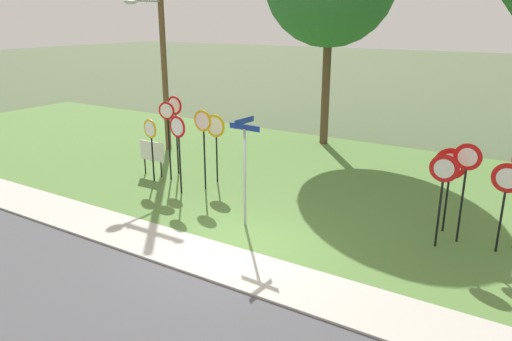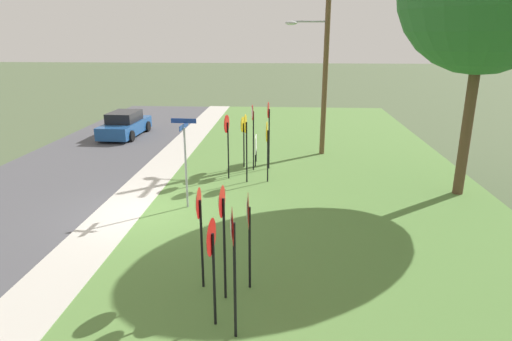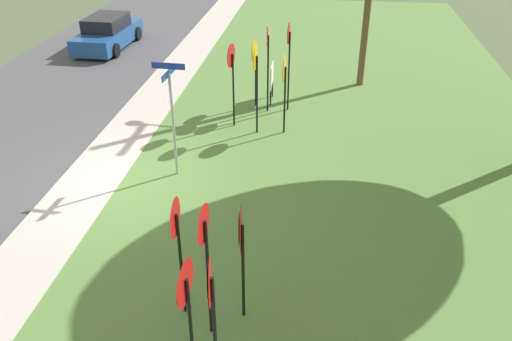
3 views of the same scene
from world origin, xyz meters
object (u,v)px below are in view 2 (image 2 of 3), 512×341
Objects in this scene: stop_sign_far_left at (267,138)px; street_name_post at (185,156)px; stop_sign_far_center at (269,122)px; yield_sign_center at (222,217)px; notice_board at (256,146)px; parked_hatchback_near at (125,125)px; stop_sign_far_right at (246,134)px; yield_sign_far_left at (199,215)px; stop_sign_near_left at (227,133)px; yield_sign_near_right at (211,248)px; stop_sign_near_right at (253,125)px; yield_sign_far_right at (248,218)px; utility_pole at (323,57)px; yield_sign_near_left at (232,243)px; stop_sign_center_tall at (243,131)px.

street_name_post is (2.83, -2.52, 0.04)m from stop_sign_far_left.
yield_sign_center is (9.74, -0.55, -0.13)m from stop_sign_far_center.
parked_hatchback_near is at bearing -125.51° from notice_board.
stop_sign_far_right is 7.50m from yield_sign_far_left.
stop_sign_near_left is 0.86m from stop_sign_far_right.
stop_sign_far_right is 0.89× the size of street_name_post.
street_name_post is (-6.09, -1.86, 0.10)m from yield_sign_near_right.
stop_sign_far_left is 1.78m from stop_sign_far_center.
stop_sign_far_left is 0.55× the size of parked_hatchback_near.
stop_sign_near_right is 9.14m from yield_sign_far_left.
yield_sign_near_right is at bearing -29.38° from yield_sign_far_right.
stop_sign_near_right is 4.75m from street_name_post.
stop_sign_near_left is 2.05× the size of notice_board.
stop_sign_far_left is 0.83m from stop_sign_far_right.
yield_sign_center is 0.31× the size of utility_pole.
stop_sign_near_left is 0.97× the size of yield_sign_near_left.
stop_sign_far_left is 0.99× the size of yield_sign_far_left.
stop_sign_far_right is at bearing -21.06° from stop_sign_far_center.
stop_sign_far_center is 10.43m from parked_hatchback_near.
stop_sign_near_left is 2.54m from notice_board.
stop_sign_center_tall is at bearing -173.11° from yield_sign_near_right.
stop_sign_far_center is 1.19× the size of yield_sign_far_left.
stop_sign_near_left reaches higher than yield_sign_far_right.
yield_sign_far_left is (7.59, -1.14, 0.04)m from stop_sign_far_left.
stop_sign_far_left is at bearing -27.83° from utility_pole.
yield_sign_far_right is at bearing 90.37° from yield_sign_far_left.
stop_sign_far_center is 1.20m from stop_sign_center_tall.
parked_hatchback_near is (-10.56, -5.93, -1.17)m from street_name_post.
notice_board is (-5.24, 1.91, -0.94)m from street_name_post.
yield_sign_center is at bearing 23.77° from street_name_post.
stop_sign_near_right is at bearing -5.31° from notice_board.
yield_sign_far_left is (-1.32, -0.49, 0.10)m from yield_sign_near_right.
utility_pole is (-4.14, 3.90, 2.70)m from stop_sign_near_left.
stop_sign_center_tall is 0.96× the size of yield_sign_far_right.
stop_sign_far_center is at bearing 158.98° from stop_sign_far_right.
stop_sign_far_left is (0.29, 1.57, -0.12)m from stop_sign_near_left.
stop_sign_far_right is 3.22m from street_name_post.
yield_sign_far_left is at bearing -12.79° from stop_sign_near_right.
stop_sign_far_center reaches higher than yield_sign_far_left.
yield_sign_near_left is at bearing 22.90° from street_name_post.
stop_sign_far_center is 1.50m from notice_board.
yield_sign_near_right is 0.27× the size of utility_pole.
stop_sign_near_left is at bearing -175.99° from yield_sign_far_right.
stop_sign_far_center is at bearing 40.11° from notice_board.
stop_sign_near_right is at bearing 176.94° from yield_sign_far_right.
stop_sign_far_right is 6.11m from utility_pole.
utility_pole is at bearing 171.86° from yield_sign_near_right.
yield_sign_near_left is at bearing 0.92° from stop_sign_far_center.
stop_sign_far_left is 7.68m from yield_sign_far_left.
stop_sign_near_right is 10.80m from yield_sign_near_left.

